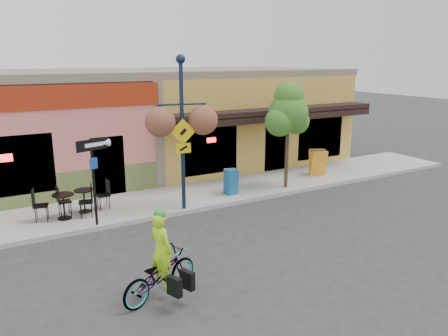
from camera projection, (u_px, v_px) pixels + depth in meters
name	position (u px, v px, depth m)	size (l,w,h in m)	color
ground	(227.00, 212.00, 14.56)	(90.00, 90.00, 0.00)	#2D2D30
sidewalk	(201.00, 194.00, 16.23)	(24.00, 3.00, 0.15)	#9E9B93
curb	(219.00, 206.00, 15.01)	(24.00, 0.12, 0.15)	#A8A59E
building	(147.00, 119.00, 20.33)	(18.20, 8.20, 4.50)	#DB716C
bicycle	(160.00, 275.00, 9.30)	(0.68, 1.96, 1.03)	maroon
cyclist_rider	(162.00, 261.00, 9.25)	(0.60, 0.39, 1.65)	#A8ED19
lamp_post	(182.00, 134.00, 13.90)	(1.59, 0.64, 4.98)	#111F37
one_way_sign	(94.00, 183.00, 12.76)	(1.00, 0.22, 2.61)	black
cafe_set_left	(64.00, 203.00, 13.44)	(1.73, 0.87, 1.04)	black
cafe_set_right	(84.00, 197.00, 14.05)	(1.64, 0.82, 0.98)	black
newspaper_box_blue	(231.00, 182.00, 15.94)	(0.42, 0.37, 0.92)	#185394
newspaper_box_grey	(231.00, 181.00, 16.08)	(0.42, 0.38, 0.89)	beige
street_tree	(287.00, 135.00, 16.45)	(1.59, 1.59, 4.06)	#3D7A26
sandwich_board	(319.00, 163.00, 18.35)	(0.66, 0.48, 1.09)	orange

